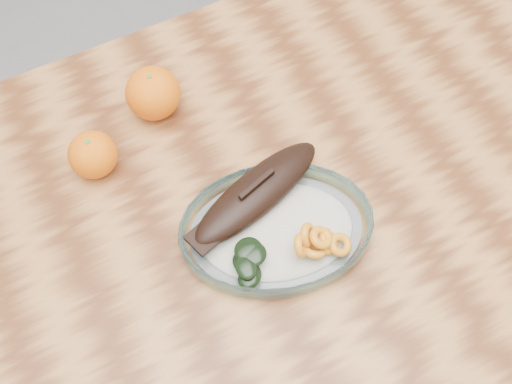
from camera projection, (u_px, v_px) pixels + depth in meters
ground at (247, 366)px, 1.53m from camera, size 3.00×3.00×0.00m
dining_table at (242, 260)px, 0.96m from camera, size 1.20×0.80×0.75m
plated_meal at (275, 226)px, 0.85m from camera, size 0.59×0.59×0.08m
orange_left at (93, 155)px, 0.89m from camera, size 0.07×0.07×0.07m
orange_right at (153, 93)px, 0.93m from camera, size 0.08×0.08×0.08m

